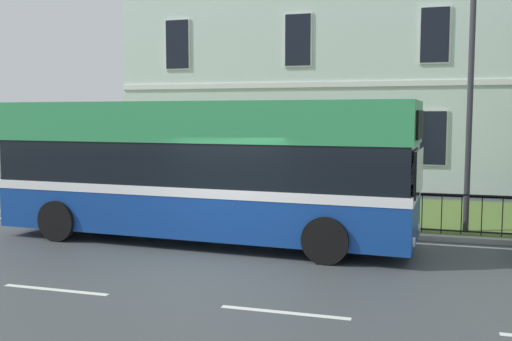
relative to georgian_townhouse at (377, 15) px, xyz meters
The scene contains 5 objects.
ground_plane 17.27m from the georgian_townhouse, 96.06° to the right, with size 60.00×56.00×0.18m.
georgian_townhouse is the anchor object (origin of this frame).
iron_verge_railing 14.04m from the georgian_townhouse, 90.00° to the right, with size 19.87×0.04×0.97m.
single_decker_bus 15.51m from the georgian_townhouse, 100.67° to the right, with size 9.86×2.91×3.25m.
street_lamp_post 12.63m from the georgian_townhouse, 74.50° to the right, with size 0.36×0.24×7.68m.
Camera 1 is at (4.00, -10.06, 2.97)m, focal length 40.83 mm.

